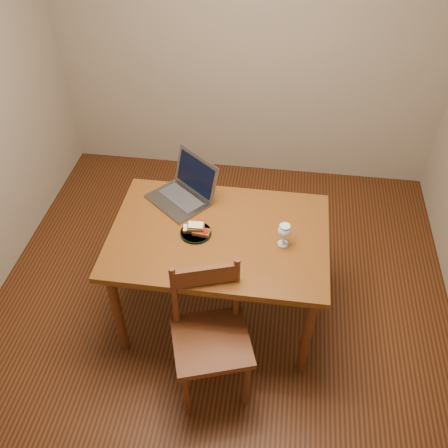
# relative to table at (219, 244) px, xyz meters

# --- Properties ---
(floor) EXTENTS (3.20, 3.20, 0.02)m
(floor) POSITION_rel_table_xyz_m (-0.00, 0.10, -0.66)
(floor) COLOR black
(floor) RESTS_ON ground
(back_wall) EXTENTS (3.20, 0.02, 2.60)m
(back_wall) POSITION_rel_table_xyz_m (-0.00, 1.71, 0.65)
(back_wall) COLOR gray
(back_wall) RESTS_ON floor
(front_wall) EXTENTS (3.20, 0.02, 2.60)m
(front_wall) POSITION_rel_table_xyz_m (-0.00, -1.51, 0.65)
(front_wall) COLOR gray
(front_wall) RESTS_ON floor
(table) EXTENTS (1.30, 0.90, 0.74)m
(table) POSITION_rel_table_xyz_m (0.00, 0.00, 0.00)
(table) COLOR #441C0B
(table) RESTS_ON floor
(chair) EXTENTS (0.53, 0.52, 0.45)m
(chair) POSITION_rel_table_xyz_m (0.03, -0.53, -0.16)
(chair) COLOR #3D1B0C
(chair) RESTS_ON floor
(plate) EXTENTS (0.19, 0.19, 0.02)m
(plate) POSITION_rel_table_xyz_m (-0.13, -0.02, 0.09)
(plate) COLOR black
(plate) RESTS_ON table
(sandwich_cheese) EXTENTS (0.10, 0.07, 0.03)m
(sandwich_cheese) POSITION_rel_table_xyz_m (-0.17, -0.01, 0.12)
(sandwich_cheese) COLOR #381E0C
(sandwich_cheese) RESTS_ON plate
(sandwich_tomato) EXTENTS (0.11, 0.07, 0.03)m
(sandwich_tomato) POSITION_rel_table_xyz_m (-0.10, -0.03, 0.12)
(sandwich_tomato) COLOR #381E0C
(sandwich_tomato) RESTS_ON plate
(sandwich_top) EXTENTS (0.11, 0.07, 0.03)m
(sandwich_top) POSITION_rel_table_xyz_m (-0.13, -0.02, 0.14)
(sandwich_top) COLOR #381E0C
(sandwich_top) RESTS_ON plate
(milk_glass) EXTENTS (0.08, 0.08, 0.15)m
(milk_glass) POSITION_rel_table_xyz_m (0.38, -0.04, 0.16)
(milk_glass) COLOR white
(milk_glass) RESTS_ON table
(laptop) EXTENTS (0.49, 0.49, 0.26)m
(laptop) POSITION_rel_table_xyz_m (-0.26, 0.31, 0.16)
(laptop) COLOR slate
(laptop) RESTS_ON table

